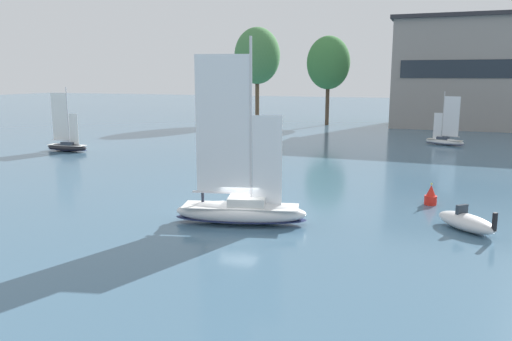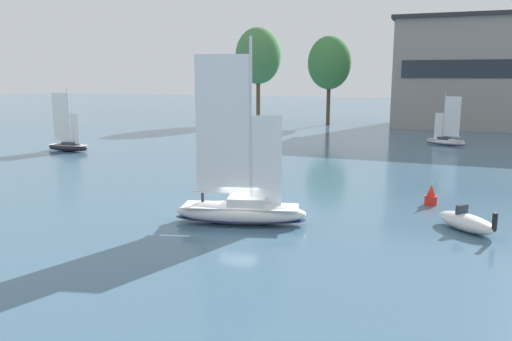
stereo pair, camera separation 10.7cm
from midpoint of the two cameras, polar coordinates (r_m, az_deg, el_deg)
The scene contains 9 objects.
ground_plane at distance 34.23m, azimuth -1.68°, elevation -6.03°, with size 400.00×400.00×0.00m, color #42667F.
waterfront_building at distance 105.67m, azimuth 24.80°, elevation 10.12°, with size 34.04×17.88×20.72m.
tree_shore_center at distance 102.01m, azimuth 8.42°, elevation 12.06°, with size 8.54×8.54×17.57m.
tree_shore_right at distance 107.92m, azimuth 0.29°, elevation 12.95°, with size 9.64×9.64×19.85m.
sailboat_main at distance 33.95m, azimuth -1.68°, elevation -4.42°, with size 9.35×4.61×12.38m.
sailboat_moored_near_marina at distance 70.73m, azimuth -20.67°, elevation 2.67°, with size 6.16×1.95×8.41m.
sailboat_moored_mid_channel at distance 76.99m, azimuth 20.88°, elevation 3.23°, with size 5.76×3.43×7.68m.
motor_tender at distance 35.30m, azimuth 23.00°, elevation -5.46°, with size 4.40×4.39×1.71m.
channel_buoy at distance 41.11m, azimuth 19.44°, elevation -2.79°, with size 0.94×0.94×1.73m.
Camera 2 is at (12.48, -30.28, 9.93)m, focal length 35.00 mm.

